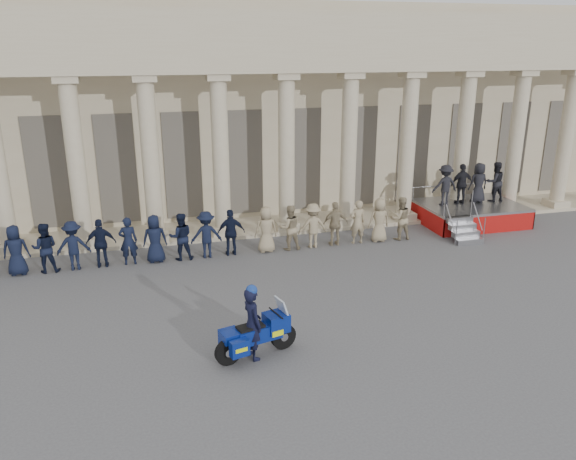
# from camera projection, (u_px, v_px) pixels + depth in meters

# --- Properties ---
(ground) EXTENTS (90.00, 90.00, 0.00)m
(ground) POSITION_uv_depth(u_px,v_px,m) (315.00, 325.00, 15.37)
(ground) COLOR #4A4A4C
(ground) RESTS_ON ground
(building) EXTENTS (40.00, 12.50, 9.00)m
(building) POSITION_uv_depth(u_px,v_px,m) (226.00, 104.00, 27.47)
(building) COLOR tan
(building) RESTS_ON ground
(officer_rank) EXTENTS (21.04, 0.65, 1.71)m
(officer_rank) POSITION_uv_depth(u_px,v_px,m) (138.00, 240.00, 19.43)
(officer_rank) COLOR black
(officer_rank) RESTS_ON ground
(reviewing_stand) EXTENTS (4.18, 4.02, 2.56)m
(reviewing_stand) POSITION_uv_depth(u_px,v_px,m) (469.00, 192.00, 23.70)
(reviewing_stand) COLOR gray
(reviewing_stand) RESTS_ON ground
(motorcycle) EXTENTS (2.14, 1.12, 1.40)m
(motorcycle) POSITION_uv_depth(u_px,v_px,m) (257.00, 334.00, 13.65)
(motorcycle) COLOR black
(motorcycle) RESTS_ON ground
(rider) EXTENTS (0.60, 0.76, 1.93)m
(rider) POSITION_uv_depth(u_px,v_px,m) (252.00, 322.00, 13.48)
(rider) COLOR black
(rider) RESTS_ON ground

